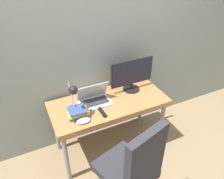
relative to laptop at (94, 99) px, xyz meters
The scene contains 11 objects.
ground_plane 0.89m from the laptop, 66.87° to the right, with size 12.00×12.00×0.00m, color #937A56.
wall_back 0.61m from the laptop, 62.94° to the left, with size 8.00×0.05×2.60m.
desk 0.21m from the laptop, 21.66° to the right, with size 1.37×0.62×0.75m.
laptop is the anchor object (origin of this frame).
monitor 0.55m from the laptop, ahead, with size 0.55×0.21×0.41m.
desk_lamp 0.37m from the laptop, 154.41° to the right, with size 0.11×0.26×0.39m.
office_chair 0.91m from the laptop, 89.41° to the right, with size 0.58×0.61×1.14m.
book_stack 0.29m from the laptop, 147.88° to the right, with size 0.23×0.20×0.10m.
tv_remote 0.26m from the laptop, 125.84° to the right, with size 0.12×0.17×0.02m.
media_remote 0.23m from the laptop, 88.60° to the right, with size 0.04×0.17×0.02m.
game_controller 0.36m from the laptop, 129.76° to the right, with size 0.15×0.09×0.04m.
Camera 1 is at (-0.85, -1.56, 2.28)m, focal length 35.00 mm.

